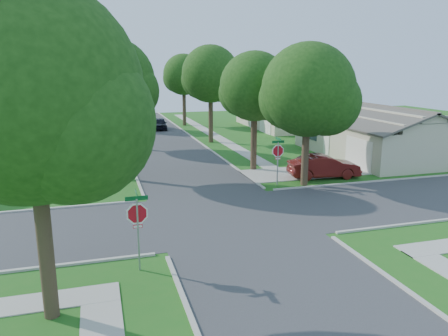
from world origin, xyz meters
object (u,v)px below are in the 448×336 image
object	(u,v)px
tree_e_near	(255,90)
stop_sign_ne	(278,153)
car_driveway	(324,166)
tree_e_mid	(211,77)
tree_e_far	(184,77)
tree_ne_corner	(309,94)
stop_sign_sw	(137,217)
car_curb_east	(160,124)
house_ne_far	(284,115)
tree_w_far	(105,81)
tree_sw_corner	(34,103)
car_curb_west	(134,119)
tree_w_near	(114,84)
tree_w_mid	(108,75)
house_ne_near	(374,137)

from	to	relation	value
tree_e_near	stop_sign_ne	bearing A→B (deg)	-90.68
tree_e_near	car_driveway	distance (m)	7.01
tree_e_mid	tree_e_far	world-z (taller)	tree_e_mid
tree_ne_corner	stop_sign_sw	bearing A→B (deg)	-141.16
tree_ne_corner	car_curb_east	size ratio (longest dim) A/B	2.20
tree_e_near	car_curb_east	world-z (taller)	tree_e_near
stop_sign_ne	house_ne_far	distance (m)	26.80
tree_e_near	house_ne_far	size ratio (longest dim) A/B	0.61
tree_e_mid	house_ne_far	distance (m)	14.58
tree_ne_corner	tree_e_far	bearing A→B (deg)	93.09
tree_w_far	tree_sw_corner	xyz separation A→B (m)	(-2.78, -41.00, 0.76)
stop_sign_ne	tree_e_far	bearing A→B (deg)	89.90
car_curb_east	tree_e_far	bearing A→B (deg)	44.01
car_driveway	car_curb_west	world-z (taller)	car_driveway
car_driveway	tree_w_near	bearing A→B (deg)	82.52
stop_sign_ne	tree_w_near	world-z (taller)	tree_w_near
stop_sign_sw	stop_sign_ne	world-z (taller)	same
stop_sign_sw	car_curb_west	bearing A→B (deg)	85.23
car_curb_west	stop_sign_ne	bearing A→B (deg)	98.17
tree_sw_corner	car_curb_west	xyz separation A→B (m)	(6.24, 44.20, -5.65)
car_driveway	tree_sw_corner	bearing A→B (deg)	135.93
tree_w_mid	house_ne_far	distance (m)	22.68
house_ne_far	tree_sw_corner	bearing A→B (deg)	-123.06
tree_e_near	house_ne_near	size ratio (longest dim) A/B	0.61
tree_e_far	tree_w_near	world-z (taller)	tree_w_near
stop_sign_sw	car_driveway	xyz separation A→B (m)	(13.07, 10.20, -1.26)
tree_e_mid	car_curb_east	xyz separation A→B (m)	(-3.56, 10.20, -5.58)
house_ne_far	car_curb_west	bearing A→B (deg)	154.47
tree_e_near	car_driveway	size ratio (longest dim) A/B	1.78
tree_e_mid	car_curb_east	world-z (taller)	tree_e_mid
tree_e_mid	house_ne_near	bearing A→B (deg)	-41.70
tree_sw_corner	car_curb_east	world-z (taller)	tree_sw_corner
tree_sw_corner	tree_e_mid	bearing A→B (deg)	66.47
tree_sw_corner	tree_ne_corner	size ratio (longest dim) A/B	1.10
tree_ne_corner	house_ne_near	bearing A→B (deg)	35.18
tree_e_far	house_ne_near	xyz separation A→B (m)	(11.24, -23.01, -4.46)
tree_w_mid	car_curb_west	size ratio (longest dim) A/B	2.26
stop_sign_sw	car_curb_east	distance (m)	36.41
stop_sign_sw	tree_w_near	bearing A→B (deg)	89.77
tree_w_mid	tree_ne_corner	bearing A→B (deg)	-56.78
stop_sign_ne	tree_sw_corner	world-z (taller)	tree_sw_corner
house_ne_far	car_driveway	xyz separation A→B (m)	(-7.63, -23.50, -0.75)
tree_sw_corner	tree_w_far	bearing A→B (deg)	86.11
tree_e_near	tree_w_near	size ratio (longest dim) A/B	0.92
car_driveway	house_ne_near	bearing A→B (deg)	-46.62
stop_sign_sw	tree_w_near	size ratio (longest dim) A/B	0.33
house_ne_near	car_curb_east	xyz separation A→B (m)	(-14.79, 20.21, -0.84)
tree_e_mid	tree_sw_corner	world-z (taller)	tree_sw_corner
tree_e_near	tree_w_mid	xyz separation A→B (m)	(-9.39, 12.00, 0.85)
tree_e_mid	car_curb_west	distance (m)	18.16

